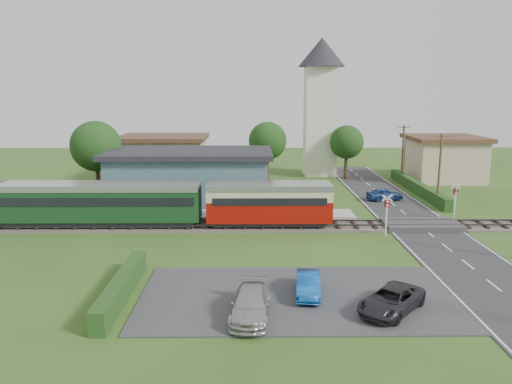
{
  "coord_description": "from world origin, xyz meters",
  "views": [
    {
      "loc": [
        -3.94,
        -37.4,
        11.06
      ],
      "look_at": [
        -3.57,
        4.0,
        2.59
      ],
      "focal_mm": 35.0,
      "sensor_mm": 36.0,
      "label": 1
    }
  ],
  "objects_px": {
    "station_building": "(190,177)",
    "pedestrian_near": "(240,204)",
    "pedestrian_far": "(124,206)",
    "car_park_dark": "(391,300)",
    "car_park_silver": "(250,304)",
    "car_on_road": "(385,194)",
    "train": "(62,202)",
    "crossing_signal_far": "(455,196)",
    "church_tower": "(321,97)",
    "equipment_hut": "(91,199)",
    "car_park_blue": "(308,284)",
    "house_west": "(164,157)",
    "crossing_signal_near": "(387,209)",
    "house_east": "(444,158)"
  },
  "relations": [
    {
      "from": "station_building",
      "to": "pedestrian_far",
      "type": "bearing_deg",
      "value": -127.32
    },
    {
      "from": "car_park_dark",
      "to": "crossing_signal_near",
      "type": "bearing_deg",
      "value": 117.58
    },
    {
      "from": "car_on_road",
      "to": "pedestrian_near",
      "type": "relative_size",
      "value": 2.13
    },
    {
      "from": "house_west",
      "to": "car_park_silver",
      "type": "bearing_deg",
      "value": -74.45
    },
    {
      "from": "car_park_dark",
      "to": "pedestrian_near",
      "type": "relative_size",
      "value": 2.53
    },
    {
      "from": "equipment_hut",
      "to": "car_park_blue",
      "type": "bearing_deg",
      "value": -44.76
    },
    {
      "from": "church_tower",
      "to": "crossing_signal_far",
      "type": "bearing_deg",
      "value": -69.98
    },
    {
      "from": "crossing_signal_near",
      "to": "car_park_silver",
      "type": "xyz_separation_m",
      "value": [
        -10.41,
        -14.09,
        -1.4
      ]
    },
    {
      "from": "house_west",
      "to": "crossing_signal_far",
      "type": "relative_size",
      "value": 3.3
    },
    {
      "from": "crossing_signal_near",
      "to": "pedestrian_near",
      "type": "distance_m",
      "value": 12.64
    },
    {
      "from": "house_east",
      "to": "pedestrian_near",
      "type": "bearing_deg",
      "value": -142.77
    },
    {
      "from": "house_west",
      "to": "crossing_signal_far",
      "type": "distance_m",
      "value": 35.26
    },
    {
      "from": "train",
      "to": "equipment_hut",
      "type": "bearing_deg",
      "value": 67.78
    },
    {
      "from": "equipment_hut",
      "to": "train",
      "type": "relative_size",
      "value": 0.06
    },
    {
      "from": "equipment_hut",
      "to": "church_tower",
      "type": "bearing_deg",
      "value": 44.75
    },
    {
      "from": "train",
      "to": "pedestrian_far",
      "type": "height_order",
      "value": "train"
    },
    {
      "from": "house_west",
      "to": "car_on_road",
      "type": "distance_m",
      "value": 27.85
    },
    {
      "from": "crossing_signal_far",
      "to": "car_park_blue",
      "type": "distance_m",
      "value": 21.76
    },
    {
      "from": "crossing_signal_far",
      "to": "crossing_signal_near",
      "type": "bearing_deg",
      "value": -146.31
    },
    {
      "from": "crossing_signal_far",
      "to": "pedestrian_far",
      "type": "bearing_deg",
      "value": 179.72
    },
    {
      "from": "crossing_signal_near",
      "to": "car_park_dark",
      "type": "relative_size",
      "value": 0.75
    },
    {
      "from": "crossing_signal_far",
      "to": "pedestrian_near",
      "type": "xyz_separation_m",
      "value": [
        -18.59,
        0.61,
        -0.82
      ]
    },
    {
      "from": "train",
      "to": "car_on_road",
      "type": "relative_size",
      "value": 11.72
    },
    {
      "from": "station_building",
      "to": "car_park_dark",
      "type": "xyz_separation_m",
      "value": [
        13.1,
        -24.94,
        -2.0
      ]
    },
    {
      "from": "car_park_blue",
      "to": "car_park_dark",
      "type": "xyz_separation_m",
      "value": [
        3.97,
        -2.15,
        0.01
      ]
    },
    {
      "from": "house_east",
      "to": "crossing_signal_near",
      "type": "xyz_separation_m",
      "value": [
        -13.6,
        -24.41,
        -0.66
      ]
    },
    {
      "from": "crossing_signal_far",
      "to": "car_park_blue",
      "type": "xyz_separation_m",
      "value": [
        -14.47,
        -16.19,
        -1.46
      ]
    },
    {
      "from": "church_tower",
      "to": "car_on_road",
      "type": "bearing_deg",
      "value": -73.82
    },
    {
      "from": "car_park_blue",
      "to": "pedestrian_far",
      "type": "distance_m",
      "value": 21.55
    },
    {
      "from": "house_west",
      "to": "car_park_blue",
      "type": "relative_size",
      "value": 2.97
    },
    {
      "from": "car_on_road",
      "to": "train",
      "type": "bearing_deg",
      "value": 97.52
    },
    {
      "from": "equipment_hut",
      "to": "car_on_road",
      "type": "distance_m",
      "value": 28.48
    },
    {
      "from": "car_park_silver",
      "to": "station_building",
      "type": "bearing_deg",
      "value": 107.35
    },
    {
      "from": "car_park_silver",
      "to": "pedestrian_far",
      "type": "distance_m",
      "value": 21.95
    },
    {
      "from": "house_east",
      "to": "pedestrian_far",
      "type": "height_order",
      "value": "house_east"
    },
    {
      "from": "train",
      "to": "car_park_silver",
      "type": "relative_size",
      "value": 9.51
    },
    {
      "from": "train",
      "to": "car_on_road",
      "type": "height_order",
      "value": "train"
    },
    {
      "from": "car_park_blue",
      "to": "car_park_dark",
      "type": "relative_size",
      "value": 0.83
    },
    {
      "from": "station_building",
      "to": "pedestrian_near",
      "type": "height_order",
      "value": "station_building"
    },
    {
      "from": "car_park_dark",
      "to": "car_park_silver",
      "type": "bearing_deg",
      "value": -134.27
    },
    {
      "from": "crossing_signal_far",
      "to": "car_park_silver",
      "type": "relative_size",
      "value": 0.72
    },
    {
      "from": "church_tower",
      "to": "train",
      "type": "bearing_deg",
      "value": -133.07
    },
    {
      "from": "train",
      "to": "pedestrian_near",
      "type": "xyz_separation_m",
      "value": [
        14.31,
        3.01,
        -0.86
      ]
    },
    {
      "from": "crossing_signal_far",
      "to": "pedestrian_far",
      "type": "distance_m",
      "value": 28.54
    },
    {
      "from": "car_on_road",
      "to": "car_park_blue",
      "type": "distance_m",
      "value": 26.11
    },
    {
      "from": "equipment_hut",
      "to": "car_park_silver",
      "type": "distance_m",
      "value": 24.18
    },
    {
      "from": "car_park_dark",
      "to": "train",
      "type": "bearing_deg",
      "value": -174.16
    },
    {
      "from": "station_building",
      "to": "car_park_silver",
      "type": "height_order",
      "value": "station_building"
    },
    {
      "from": "equipment_hut",
      "to": "house_west",
      "type": "xyz_separation_m",
      "value": [
        3.0,
        19.8,
        1.04
      ]
    },
    {
      "from": "pedestrian_near",
      "to": "crossing_signal_far",
      "type": "bearing_deg",
      "value": 176.57
    }
  ]
}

